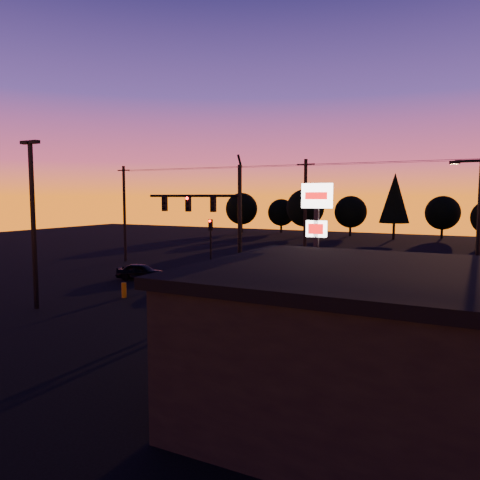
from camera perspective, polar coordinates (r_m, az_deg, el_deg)
The scene contains 22 objects.
ground at distance 25.50m, azimuth -7.26°, elevation -8.70°, with size 120.00×120.00×0.00m, color black.
lane_arrow at distance 26.59m, azimuth -4.31°, elevation -8.07°, with size 1.20×3.10×0.01m.
traffic_signal_mast at distance 28.19m, azimuth -2.93°, elevation 2.83°, with size 6.79×0.52×8.58m.
secondary_signal at distance 37.25m, azimuth -3.61°, elevation 0.25°, with size 0.30×0.31×4.35m.
parking_lot_light at distance 27.71m, azimuth -23.94°, elevation 3.03°, with size 1.25×0.30×9.14m.
pylon_sign at distance 22.98m, azimuth 9.32°, elevation 2.14°, with size 1.50×0.28×6.80m.
streetlight at distance 25.88m, azimuth 26.86°, elevation 0.89°, with size 1.55×0.35×8.00m.
utility_pole_0 at distance 45.68m, azimuth -13.90°, elevation 3.22°, with size 1.40×0.26×9.00m.
utility_pole_1 at distance 36.43m, azimuth 7.94°, elevation 2.82°, with size 1.40×0.26×9.00m.
power_wires at distance 36.47m, azimuth 8.02°, elevation 9.07°, with size 36.00×1.22×0.07m.
store_building at distance 13.48m, azimuth 21.88°, elevation -12.38°, with size 12.40×8.40×4.25m.
bollard at distance 29.56m, azimuth -13.96°, elevation -5.94°, with size 0.31×0.31×0.92m, color orange.
tree_0 at distance 79.08m, azimuth 0.20°, elevation 3.83°, with size 5.36×5.36×6.74m.
tree_1 at distance 79.31m, azimuth 5.06°, elevation 3.36°, with size 4.54×4.54×5.71m.
tree_2 at distance 72.47m, azimuth 7.95°, elevation 3.89°, with size 5.77×5.78×7.26m.
tree_3 at distance 74.59m, azimuth 13.33°, elevation 3.35°, with size 4.95×4.95×6.22m.
tree_4 at distance 70.20m, azimuth 18.34°, elevation 4.89°, with size 4.18×4.18×9.50m.
tree_5 at distance 74.53m, azimuth 23.46°, elevation 3.05°, with size 4.95×4.95×6.22m.
car_left at distance 35.51m, azimuth -11.99°, elevation -3.78°, with size 1.44×3.57×1.22m, color black.
car_mid at distance 33.60m, azimuth -2.14°, elevation -3.95°, with size 1.57×4.50×1.48m, color black.
car_right at distance 30.10m, azimuth 12.06°, elevation -5.14°, with size 2.10×5.18×1.50m, color black.
suv_parked at distance 18.60m, azimuth 8.37°, elevation -12.06°, with size 2.08×4.51×1.25m, color black.
Camera 1 is at (14.11, -20.32, 6.18)m, focal length 35.00 mm.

